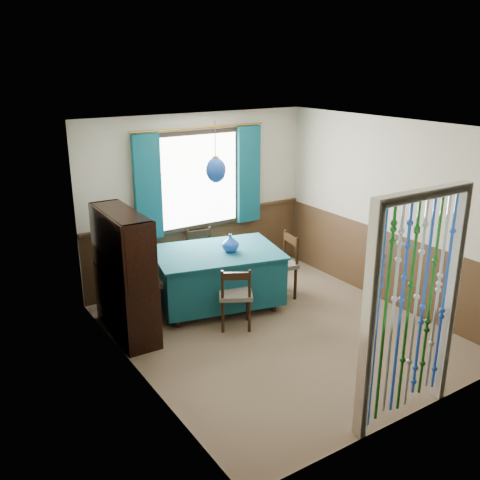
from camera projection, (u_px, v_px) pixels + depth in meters
floor at (278, 331)px, 6.62m from camera, size 4.00×4.00×0.00m
ceiling at (283, 127)px, 5.82m from camera, size 4.00×4.00×0.00m
wall_back at (198, 200)px, 7.82m from camera, size 3.60×0.00×3.60m
wall_front at (419, 295)px, 4.63m from camera, size 3.60×0.00×3.60m
wall_left at (135, 266)px, 5.30m from camera, size 0.00×4.00×4.00m
wall_right at (388, 213)px, 7.15m from camera, size 0.00×4.00×4.00m
wainscot_back at (200, 248)px, 8.04m from camera, size 3.60×0.00×3.60m
wainscot_front at (409, 370)px, 4.88m from camera, size 3.60×0.00×3.60m
wainscot_left at (141, 333)px, 5.54m from camera, size 0.00×4.00×4.00m
wainscot_right at (382, 265)px, 7.38m from camera, size 0.00×4.00×4.00m
window at (199, 180)px, 7.68m from camera, size 1.32×0.12×1.42m
doorway at (411, 314)px, 4.74m from camera, size 1.16×0.12×2.18m
dining_table at (217, 275)px, 7.17m from camera, size 1.86×1.48×0.79m
chair_near at (236, 295)px, 6.59m from camera, size 0.55×0.54×0.82m
chair_far at (202, 257)px, 7.79m from camera, size 0.48×0.47×0.86m
chair_left at (147, 282)px, 6.81m from camera, size 0.57×0.59×0.96m
chair_right at (281, 264)px, 7.48m from camera, size 0.51×0.52×0.91m
sideboard at (125, 292)px, 6.41m from camera, size 0.44×1.19×1.55m
pendant_lamp at (216, 170)px, 6.72m from camera, size 0.26×0.26×0.78m
vase_table at (230, 244)px, 7.02m from camera, size 0.26×0.26×0.22m
bowl_shelf at (132, 253)px, 6.13m from camera, size 0.23×0.23×0.05m
vase_sideboard at (119, 259)px, 6.56m from camera, size 0.19×0.19×0.20m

